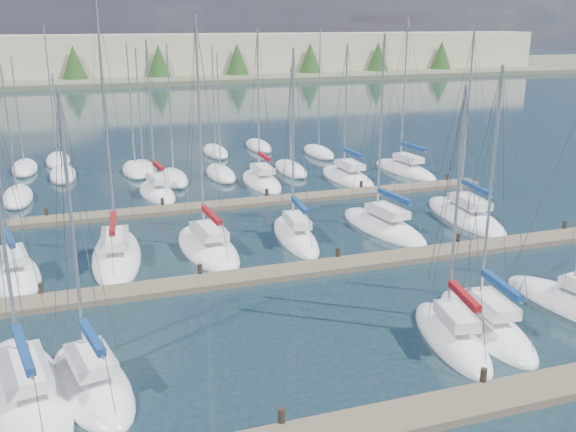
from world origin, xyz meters
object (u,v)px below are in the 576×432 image
object	(u,v)px
sailboat_o	(157,192)
sailboat_r	(405,170)
sailboat_j	(208,247)
sailboat_c	(92,383)
sailboat_p	(262,181)
sailboat_q	(347,177)
sailboat_l	(383,226)
sailboat_k	(295,236)
sailboat_d	(452,337)
sailboat_h	(13,274)
sailboat_e	(485,324)
sailboat_m	(465,216)
sailboat_b	(26,392)
sailboat_i	(116,255)

from	to	relation	value
sailboat_o	sailboat_r	bearing A→B (deg)	-4.19
sailboat_j	sailboat_c	world-z (taller)	sailboat_j
sailboat_p	sailboat_q	bearing A→B (deg)	-6.56
sailboat_j	sailboat_l	size ratio (longest dim) A/B	1.08
sailboat_j	sailboat_k	xyz separation A→B (m)	(5.72, 0.27, 0.01)
sailboat_r	sailboat_c	size ratio (longest dim) A/B	1.20
sailboat_r	sailboat_k	xyz separation A→B (m)	(-15.68, -14.41, 0.00)
sailboat_j	sailboat_d	size ratio (longest dim) A/B	1.24
sailboat_h	sailboat_l	distance (m)	22.80
sailboat_h	sailboat_r	bearing A→B (deg)	15.87
sailboat_h	sailboat_l	bearing A→B (deg)	-7.02
sailboat_p	sailboat_q	world-z (taller)	sailboat_p
sailboat_h	sailboat_c	xyz separation A→B (m)	(3.55, -12.66, 0.00)
sailboat_o	sailboat_k	world-z (taller)	sailboat_o
sailboat_r	sailboat_e	world-z (taller)	sailboat_r
sailboat_p	sailboat_j	xyz separation A→B (m)	(-7.75, -14.72, -0.01)
sailboat_m	sailboat_p	bearing A→B (deg)	132.60
sailboat_q	sailboat_b	bearing A→B (deg)	-134.11
sailboat_m	sailboat_r	bearing A→B (deg)	83.60
sailboat_o	sailboat_k	distance (m)	15.22
sailboat_q	sailboat_h	bearing A→B (deg)	-152.34
sailboat_k	sailboat_i	bearing A→B (deg)	-175.24
sailboat_b	sailboat_h	bearing A→B (deg)	85.02
sailboat_b	sailboat_o	world-z (taller)	sailboat_b
sailboat_m	sailboat_q	xyz separation A→B (m)	(-3.17, 13.18, -0.00)
sailboat_d	sailboat_b	bearing A→B (deg)	-174.23
sailboat_m	sailboat_d	distance (m)	18.71
sailboat_p	sailboat_b	world-z (taller)	sailboat_p
sailboat_e	sailboat_o	bearing A→B (deg)	117.79
sailboat_m	sailboat_l	xyz separation A→B (m)	(-6.55, -0.31, 0.00)
sailboat_b	sailboat_d	world-z (taller)	sailboat_b
sailboat_p	sailboat_d	xyz separation A→B (m)	(-0.10, -29.40, 0.01)
sailboat_b	sailboat_k	bearing A→B (deg)	30.87
sailboat_j	sailboat_r	distance (m)	25.96
sailboat_p	sailboat_m	size ratio (longest dim) A/B	1.00
sailboat_p	sailboat_b	bearing A→B (deg)	-121.23
sailboat_o	sailboat_q	distance (m)	16.44
sailboat_c	sailboat_b	bearing A→B (deg)	164.22
sailboat_j	sailboat_e	size ratio (longest dim) A/B	1.17
sailboat_j	sailboat_l	distance (m)	11.91
sailboat_h	sailboat_k	bearing A→B (deg)	-6.04
sailboat_r	sailboat_d	xyz separation A→B (m)	(-13.76, -29.37, 0.00)
sailboat_h	sailboat_d	world-z (taller)	sailboat_h
sailboat_e	sailboat_l	bearing A→B (deg)	87.99
sailboat_j	sailboat_b	bearing A→B (deg)	-129.61
sailboat_p	sailboat_h	world-z (taller)	sailboat_p
sailboat_j	sailboat_i	world-z (taller)	sailboat_i
sailboat_d	sailboat_o	size ratio (longest dim) A/B	0.92
sailboat_m	sailboat_k	size ratio (longest dim) A/B	1.07
sailboat_p	sailboat_i	bearing A→B (deg)	-131.81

